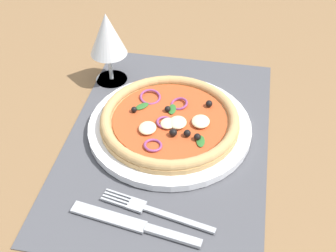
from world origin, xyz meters
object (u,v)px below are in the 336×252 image
at_px(pizza, 171,120).
at_px(plate, 171,127).
at_px(fork, 151,210).
at_px(wine_glass, 107,36).
at_px(knife, 134,224).

bearing_deg(pizza, plate, 16.78).
height_order(plate, pizza, pizza).
relative_size(plate, pizza, 1.18).
height_order(pizza, fork, pizza).
bearing_deg(wine_glass, knife, -159.13).
bearing_deg(pizza, knife, 175.63).
xyz_separation_m(fork, knife, (-0.03, 0.02, 0.00)).
relative_size(pizza, wine_glass, 1.64).
distance_m(plate, knife, 0.21).
distance_m(plate, pizza, 0.02).
xyz_separation_m(plate, wine_glass, (0.13, 0.15, 0.09)).
distance_m(pizza, fork, 0.18).
xyz_separation_m(pizza, wine_glass, (0.13, 0.15, 0.07)).
bearing_deg(fork, pizza, -77.36).
bearing_deg(knife, pizza, -85.48).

